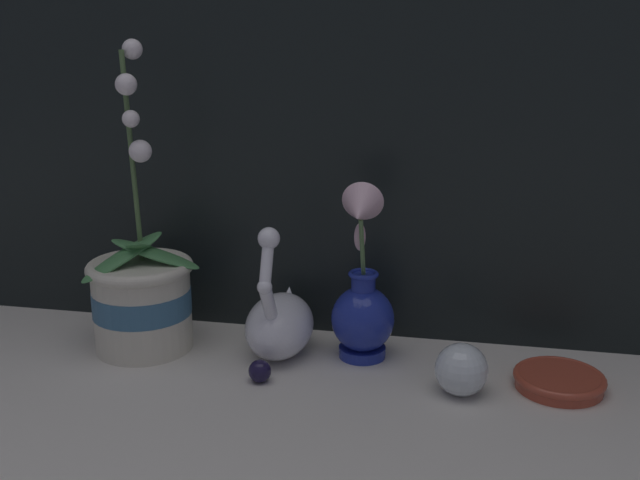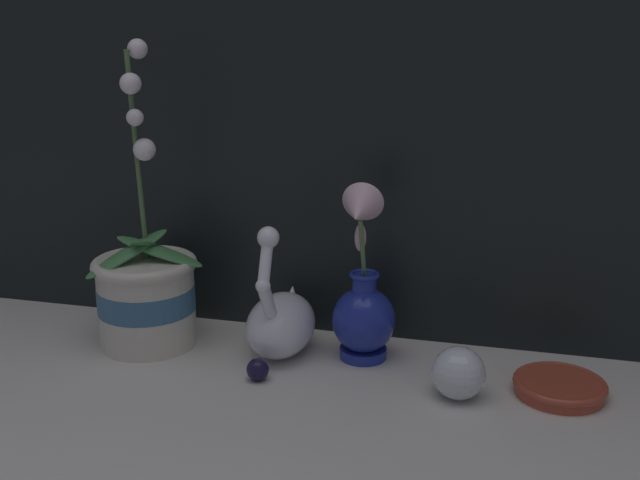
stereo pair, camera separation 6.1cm
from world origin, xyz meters
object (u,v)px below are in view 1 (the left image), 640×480
object	(u,v)px
orchid_potted_plant	(142,294)
glass_sphere	(461,369)
blue_vase	(362,303)
amber_dish	(559,380)
swan_figurine	(280,321)

from	to	relation	value
orchid_potted_plant	glass_sphere	bearing A→B (deg)	-7.15
blue_vase	amber_dish	distance (m)	0.32
swan_figurine	amber_dish	size ratio (longest dim) A/B	1.71
blue_vase	glass_sphere	xyz separation A→B (m)	(0.16, -0.09, -0.06)
swan_figurine	amber_dish	distance (m)	0.44
orchid_potted_plant	swan_figurine	world-z (taller)	orchid_potted_plant
orchid_potted_plant	glass_sphere	world-z (taller)	orchid_potted_plant
glass_sphere	orchid_potted_plant	bearing A→B (deg)	172.85
orchid_potted_plant	glass_sphere	distance (m)	0.53
orchid_potted_plant	blue_vase	size ratio (longest dim) A/B	1.69
orchid_potted_plant	blue_vase	distance (m)	0.36
glass_sphere	amber_dish	distance (m)	0.15
blue_vase	amber_dish	world-z (taller)	blue_vase
swan_figurine	blue_vase	distance (m)	0.14
orchid_potted_plant	blue_vase	xyz separation A→B (m)	(0.36, 0.03, 0.00)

